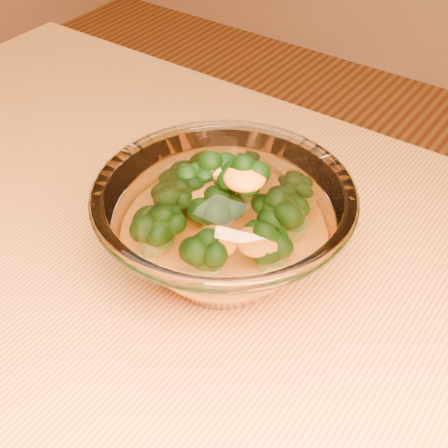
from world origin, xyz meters
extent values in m
cube|color=#D88D41|center=(0.00, 0.00, 0.73)|extent=(1.20, 0.80, 0.04)
cylinder|color=brown|center=(-0.54, 0.34, 0.35)|extent=(0.06, 0.06, 0.71)
ellipsoid|color=white|center=(-0.04, 0.10, 0.76)|extent=(0.10, 0.10, 0.02)
torus|color=white|center=(-0.04, 0.10, 0.84)|extent=(0.22, 0.22, 0.01)
ellipsoid|color=orange|center=(-0.04, 0.10, 0.78)|extent=(0.13, 0.13, 0.04)
camera|label=1|loc=(0.19, -0.23, 1.16)|focal=50.00mm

